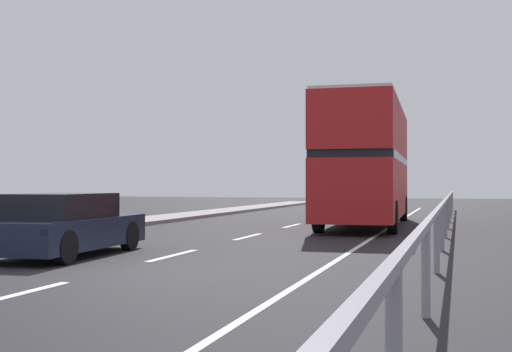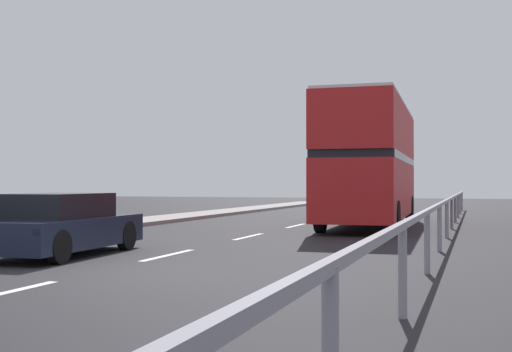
{
  "view_description": "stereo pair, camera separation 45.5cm",
  "coord_description": "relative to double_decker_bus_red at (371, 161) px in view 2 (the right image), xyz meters",
  "views": [
    {
      "loc": [
        5.71,
        -10.08,
        1.5
      ],
      "look_at": [
        0.37,
        7.3,
        1.71
      ],
      "focal_mm": 46.35,
      "sensor_mm": 36.0,
      "label": 1
    },
    {
      "loc": [
        6.14,
        -9.94,
        1.5
      ],
      "look_at": [
        0.37,
        7.3,
        1.71
      ],
      "focal_mm": 46.35,
      "sensor_mm": 36.0,
      "label": 2
    }
  ],
  "objects": [
    {
      "name": "ground_plane",
      "position": [
        -2.58,
        -13.52,
        -2.35
      ],
      "size": [
        73.57,
        120.0,
        0.1
      ],
      "primitive_type": "cube",
      "color": "black"
    },
    {
      "name": "hatchback_car_near",
      "position": [
        -4.7,
        -11.69,
        -1.67
      ],
      "size": [
        2.01,
        4.27,
        1.3
      ],
      "rotation": [
        0.0,
        0.0,
        0.06
      ],
      "color": "#171E32",
      "rests_on": "ground"
    },
    {
      "name": "double_decker_bus_red",
      "position": [
        0.0,
        0.0,
        0.0
      ],
      "size": [
        2.83,
        10.49,
        4.3
      ],
      "rotation": [
        0.0,
        0.0,
        0.04
      ],
      "color": "red",
      "rests_on": "ground"
    },
    {
      "name": "lane_paint_markings",
      "position": [
        -0.46,
        -5.0,
        -2.3
      ],
      "size": [
        3.56,
        46.0,
        0.01
      ],
      "color": "silver",
      "rests_on": "ground"
    },
    {
      "name": "bridge_side_railing",
      "position": [
        2.78,
        -4.52,
        -1.43
      ],
      "size": [
        0.1,
        42.0,
        1.07
      ],
      "color": "gray",
      "rests_on": "ground"
    }
  ]
}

